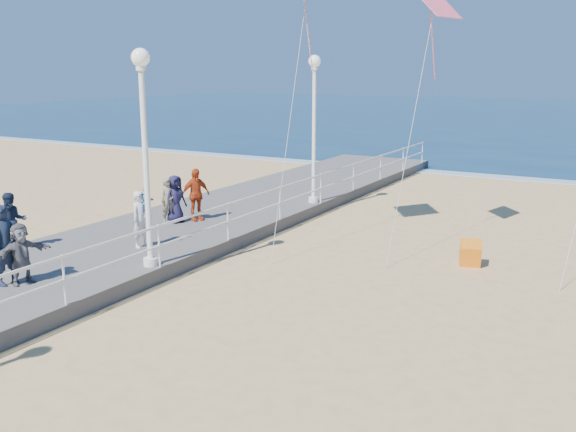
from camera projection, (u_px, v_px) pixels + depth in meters
The scene contains 16 objects.
ground at pixel (344, 320), 13.71m from camera, with size 160.00×160.00×0.00m, color tan.
surf_line at pixel (519, 179), 31.12m from camera, with size 160.00×1.20×0.04m, color silver.
boardwalk at pixel (90, 261), 17.24m from camera, with size 5.00×44.00×0.40m, color #66615C.
railing at pixel (159, 234), 15.84m from camera, with size 0.05×42.00×0.55m.
lamp_post_mid at pixel (144, 136), 15.44m from camera, with size 0.44×0.44×5.32m.
lamp_post_far at pixel (314, 114), 23.08m from camera, with size 0.44×0.44×5.32m.
woman_holding_toddler at pixel (141, 219), 17.68m from camera, with size 0.58×0.38×1.58m, color silver.
toddler_held at pixel (148, 202), 17.62m from camera, with size 0.41×0.32×0.85m, color #347FC3.
spectator_0 at pixel (6, 245), 14.57m from camera, with size 0.68×0.45×1.87m, color #172134.
spectator_3 at pixel (196, 195), 20.78m from camera, with size 1.00×0.42×1.71m, color #BA3D17.
spectator_4 at pixel (175, 199), 20.54m from camera, with size 0.75×0.49×1.54m, color #1B1836.
spectator_5 at pixel (21, 254), 14.65m from camera, with size 1.33×0.42×1.44m, color slate.
spectator_6 at pixel (168, 201), 20.42m from camera, with size 0.53×0.35×1.46m, color #7E7257.
spectator_7 at pixel (12, 221), 17.42m from camera, with size 0.77×0.60×1.58m, color #1A243A.
box_kite at pixel (470, 255), 17.39m from camera, with size 0.55×0.55×0.60m, color #E9440D.
kite_diamond_pink at pixel (435, 1), 17.87m from camera, with size 1.36×1.36×0.02m, color #FF5D76.
Camera 1 is at (5.25, -11.80, 5.25)m, focal length 40.00 mm.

